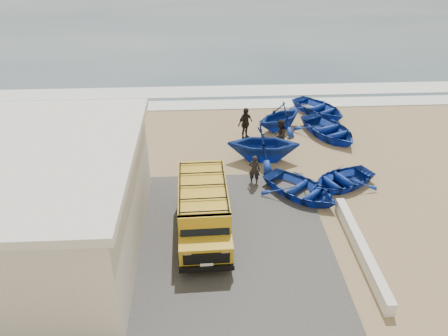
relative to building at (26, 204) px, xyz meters
name	(u,v)px	position (x,y,z in m)	size (l,w,h in m)	color
ground	(226,212)	(7.50, 2.00, -2.16)	(160.00, 160.00, 0.00)	#9A8159
slab	(179,243)	(5.50, 0.00, -2.14)	(12.00, 10.00, 0.05)	#403D3A
surf_line	(216,105)	(7.50, 14.00, -2.13)	(180.00, 1.60, 0.06)	white
surf_wash	(215,91)	(7.50, 16.50, -2.14)	(180.00, 2.20, 0.04)	white
building	(26,204)	(0.00, 0.00, 0.00)	(8.40, 9.40, 4.30)	silver
parapet	(361,249)	(12.50, -1.00, -1.89)	(0.35, 6.00, 0.55)	silver
van	(203,209)	(6.51, 0.73, -1.01)	(2.14, 5.07, 2.15)	gold
boat_near_left	(301,189)	(10.99, 3.05, -1.77)	(2.69, 3.77, 0.78)	#14349F
boat_near_right	(341,180)	(13.08, 3.78, -1.80)	(2.47, 3.46, 0.72)	#14349F
boat_mid_left	(263,143)	(9.69, 6.47, -1.18)	(3.23, 3.74, 1.97)	#14349F
boat_mid_right	(329,130)	(13.86, 9.02, -1.73)	(2.97, 4.16, 0.86)	#14349F
boat_far_left	(280,116)	(11.16, 10.09, -1.31)	(2.80, 3.25, 1.71)	#14349F
boat_far_right	(319,108)	(14.05, 12.19, -1.76)	(2.79, 3.90, 0.81)	#14349F
fisherman_front	(254,170)	(8.97, 4.26, -1.41)	(0.55, 0.36, 1.52)	black
fisherman_middle	(280,135)	(10.74, 7.66, -1.30)	(0.84, 0.65, 1.73)	black
fisherman_back	(245,123)	(8.99, 9.03, -1.22)	(1.10, 0.46, 1.88)	black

